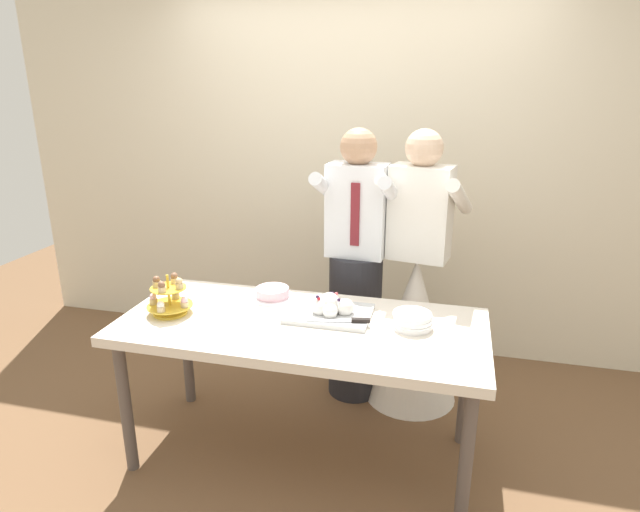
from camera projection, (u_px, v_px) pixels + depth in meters
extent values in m
plane|color=brown|center=(303.00, 453.00, 2.90)|extent=(8.00, 8.00, 0.00)
cube|color=beige|center=(357.00, 149.00, 3.76)|extent=(5.20, 0.10, 2.90)
cube|color=silver|center=(301.00, 327.00, 2.66)|extent=(1.80, 0.80, 0.05)
cylinder|color=#564C47|center=(126.00, 407.00, 2.68)|extent=(0.06, 0.06, 0.72)
cylinder|color=#564C47|center=(466.00, 462.00, 2.30)|extent=(0.06, 0.06, 0.72)
cylinder|color=#564C47|center=(187.00, 348.00, 3.27)|extent=(0.06, 0.06, 0.72)
cylinder|color=#564C47|center=(466.00, 384.00, 2.89)|extent=(0.06, 0.06, 0.72)
cylinder|color=gold|center=(171.00, 312.00, 2.75)|extent=(0.17, 0.17, 0.01)
cylinder|color=gold|center=(169.00, 294.00, 2.72)|extent=(0.01, 0.01, 0.21)
cylinder|color=gold|center=(170.00, 305.00, 2.74)|extent=(0.23, 0.23, 0.01)
cylinder|color=#D1B784|center=(185.00, 304.00, 2.71)|extent=(0.04, 0.04, 0.03)
sphere|color=#EAB7C6|center=(184.00, 300.00, 2.70)|extent=(0.04, 0.04, 0.04)
cylinder|color=#D1B784|center=(176.00, 296.00, 2.82)|extent=(0.04, 0.04, 0.03)
sphere|color=#D6B27A|center=(175.00, 291.00, 2.81)|extent=(0.04, 0.04, 0.04)
cylinder|color=#D1B784|center=(153.00, 301.00, 2.75)|extent=(0.04, 0.04, 0.03)
sphere|color=#EAB7C6|center=(153.00, 297.00, 2.74)|extent=(0.04, 0.04, 0.04)
cylinder|color=#D1B784|center=(161.00, 309.00, 2.65)|extent=(0.04, 0.04, 0.03)
sphere|color=white|center=(161.00, 305.00, 2.65)|extent=(0.04, 0.04, 0.04)
cylinder|color=gold|center=(168.00, 288.00, 2.71)|extent=(0.18, 0.18, 0.01)
cylinder|color=#D1B784|center=(179.00, 286.00, 2.69)|extent=(0.04, 0.04, 0.03)
sphere|color=#D6B27A|center=(179.00, 281.00, 2.68)|extent=(0.04, 0.04, 0.04)
cylinder|color=#D1B784|center=(174.00, 281.00, 2.76)|extent=(0.04, 0.04, 0.03)
sphere|color=brown|center=(174.00, 276.00, 2.75)|extent=(0.04, 0.04, 0.04)
cylinder|color=#D1B784|center=(157.00, 284.00, 2.72)|extent=(0.04, 0.04, 0.03)
sphere|color=brown|center=(156.00, 279.00, 2.71)|extent=(0.04, 0.04, 0.04)
cylinder|color=#D1B784|center=(162.00, 289.00, 2.65)|extent=(0.04, 0.04, 0.03)
sphere|color=brown|center=(162.00, 285.00, 2.64)|extent=(0.04, 0.04, 0.04)
cube|color=silver|center=(329.00, 314.00, 2.72)|extent=(0.42, 0.31, 0.02)
sphere|color=white|center=(345.00, 307.00, 2.69)|extent=(0.09, 0.09, 0.09)
sphere|color=white|center=(333.00, 304.00, 2.74)|extent=(0.07, 0.07, 0.07)
sphere|color=white|center=(320.00, 302.00, 2.76)|extent=(0.08, 0.08, 0.08)
sphere|color=white|center=(321.00, 307.00, 2.69)|extent=(0.09, 0.09, 0.09)
sphere|color=white|center=(330.00, 311.00, 2.66)|extent=(0.08, 0.08, 0.08)
sphere|color=white|center=(329.00, 303.00, 2.70)|extent=(0.11, 0.11, 0.11)
sphere|color=#2D1938|center=(317.00, 297.00, 2.67)|extent=(0.02, 0.02, 0.02)
sphere|color=#2D1938|center=(330.00, 294.00, 2.71)|extent=(0.02, 0.02, 0.02)
sphere|color=#B21923|center=(319.00, 299.00, 2.67)|extent=(0.02, 0.02, 0.02)
sphere|color=#DB474C|center=(336.00, 294.00, 2.72)|extent=(0.02, 0.02, 0.02)
sphere|color=#2D1938|center=(339.00, 300.00, 2.66)|extent=(0.02, 0.02, 0.02)
sphere|color=#2D1938|center=(333.00, 293.00, 2.73)|extent=(0.02, 0.02, 0.02)
sphere|color=#2D1938|center=(331.00, 298.00, 2.69)|extent=(0.02, 0.02, 0.02)
cube|color=silver|center=(330.00, 321.00, 2.60)|extent=(0.23, 0.07, 0.00)
cube|color=black|center=(361.00, 320.00, 2.60)|extent=(0.09, 0.04, 0.02)
cylinder|color=white|center=(412.00, 327.00, 2.59)|extent=(0.19, 0.19, 0.01)
cylinder|color=white|center=(413.00, 325.00, 2.59)|extent=(0.19, 0.19, 0.01)
cylinder|color=white|center=(413.00, 322.00, 2.59)|extent=(0.19, 0.19, 0.01)
cylinder|color=white|center=(413.00, 320.00, 2.59)|extent=(0.19, 0.19, 0.01)
cylinder|color=white|center=(413.00, 318.00, 2.58)|extent=(0.19, 0.19, 0.01)
cylinder|color=white|center=(412.00, 316.00, 2.58)|extent=(0.19, 0.19, 0.01)
cylinder|color=white|center=(412.00, 314.00, 2.57)|extent=(0.19, 0.19, 0.01)
cylinder|color=white|center=(273.00, 297.00, 2.94)|extent=(0.24, 0.24, 0.01)
cylinder|color=#EAB7C6|center=(272.00, 292.00, 2.93)|extent=(0.18, 0.18, 0.05)
cylinder|color=#232328|center=(355.00, 325.00, 3.35)|extent=(0.32, 0.32, 0.92)
cube|color=white|center=(357.00, 210.00, 3.12)|extent=(0.35, 0.22, 0.54)
sphere|color=tan|center=(359.00, 147.00, 3.01)|extent=(0.21, 0.21, 0.21)
cylinder|color=white|center=(327.00, 190.00, 3.14)|extent=(0.11, 0.49, 0.28)
cylinder|color=white|center=(392.00, 194.00, 3.03)|extent=(0.11, 0.49, 0.28)
cube|color=maroon|center=(355.00, 215.00, 3.02)|extent=(0.05, 0.02, 0.36)
cone|color=white|center=(413.00, 330.00, 3.29)|extent=(0.56, 0.56, 0.92)
cube|color=white|center=(420.00, 213.00, 3.06)|extent=(0.37, 0.26, 0.54)
sphere|color=beige|center=(424.00, 148.00, 2.95)|extent=(0.21, 0.21, 0.21)
cylinder|color=white|center=(393.00, 192.00, 3.10)|extent=(0.16, 0.49, 0.28)
cylinder|color=white|center=(460.00, 197.00, 2.94)|extent=(0.16, 0.49, 0.28)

